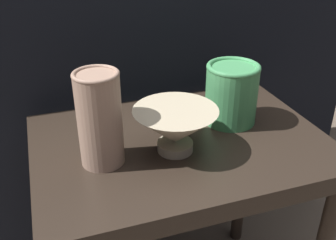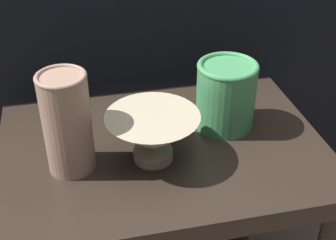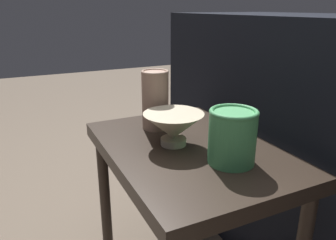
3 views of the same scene
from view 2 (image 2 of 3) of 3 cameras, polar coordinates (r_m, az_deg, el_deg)
name	(u,v)px [view 2 (image 2 of 3)]	position (r m, az deg, el deg)	size (l,w,h in m)	color
table	(163,175)	(0.92, -0.59, -6.71)	(0.60, 0.43, 0.52)	#2D231C
couch_backdrop	(126,69)	(1.35, -5.15, 6.17)	(1.29, 0.50, 0.86)	black
bowl	(153,134)	(0.81, -1.87, -1.75)	(0.16, 0.16, 0.09)	#C1B293
vase_textured_left	(67,122)	(0.79, -12.22, -0.26)	(0.08, 0.08, 0.18)	tan
vase_colorful_right	(226,94)	(0.90, 7.08, 3.15)	(0.12, 0.12, 0.13)	#47995B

